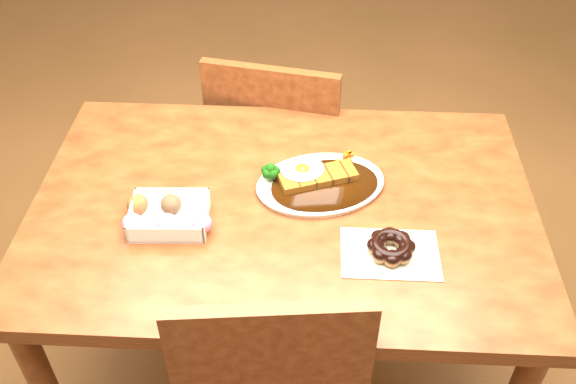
{
  "coord_description": "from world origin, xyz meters",
  "views": [
    {
      "loc": [
        0.07,
        -1.12,
        1.79
      ],
      "look_at": [
        0.01,
        -0.03,
        0.81
      ],
      "focal_mm": 40.0,
      "sensor_mm": 36.0,
      "label": 1
    }
  ],
  "objects_px": {
    "chair_far": "(281,153)",
    "donut_box": "(167,215)",
    "table": "(284,232)",
    "katsu_curry_plate": "(318,181)",
    "pon_de_ring": "(391,247)"
  },
  "relations": [
    {
      "from": "table",
      "to": "donut_box",
      "type": "height_order",
      "value": "donut_box"
    },
    {
      "from": "donut_box",
      "to": "pon_de_ring",
      "type": "bearing_deg",
      "value": -8.01
    },
    {
      "from": "chair_far",
      "to": "pon_de_ring",
      "type": "relative_size",
      "value": 4.06
    },
    {
      "from": "chair_far",
      "to": "katsu_curry_plate",
      "type": "relative_size",
      "value": 2.42
    },
    {
      "from": "katsu_curry_plate",
      "to": "chair_far",
      "type": "bearing_deg",
      "value": 104.32
    },
    {
      "from": "donut_box",
      "to": "pon_de_ring",
      "type": "relative_size",
      "value": 0.96
    },
    {
      "from": "katsu_curry_plate",
      "to": "pon_de_ring",
      "type": "relative_size",
      "value": 1.68
    },
    {
      "from": "table",
      "to": "pon_de_ring",
      "type": "height_order",
      "value": "pon_de_ring"
    },
    {
      "from": "chair_far",
      "to": "katsu_curry_plate",
      "type": "distance_m",
      "value": 0.56
    },
    {
      "from": "donut_box",
      "to": "chair_far",
      "type": "bearing_deg",
      "value": 70.27
    },
    {
      "from": "table",
      "to": "katsu_curry_plate",
      "type": "distance_m",
      "value": 0.15
    },
    {
      "from": "table",
      "to": "chair_far",
      "type": "xyz_separation_m",
      "value": [
        -0.04,
        0.54,
        -0.17
      ]
    },
    {
      "from": "chair_far",
      "to": "donut_box",
      "type": "height_order",
      "value": "chair_far"
    },
    {
      "from": "table",
      "to": "katsu_curry_plate",
      "type": "relative_size",
      "value": 3.34
    },
    {
      "from": "katsu_curry_plate",
      "to": "donut_box",
      "type": "xyz_separation_m",
      "value": [
        -0.34,
        -0.15,
        0.01
      ]
    }
  ]
}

